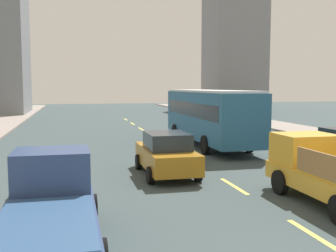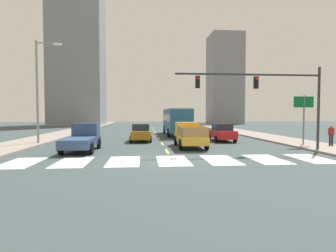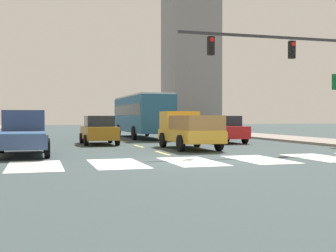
# 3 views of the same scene
# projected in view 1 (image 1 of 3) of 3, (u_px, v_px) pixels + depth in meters

# --- Properties ---
(lane_dash_0) EXTENTS (0.16, 2.40, 0.01)m
(lane_dash_0) POSITION_uv_depth(u_px,v_px,m) (316.00, 236.00, 9.60)
(lane_dash_0) COLOR #E3CD50
(lane_dash_0) RESTS_ON ground
(lane_dash_1) EXTENTS (0.16, 2.40, 0.01)m
(lane_dash_1) POSITION_uv_depth(u_px,v_px,m) (234.00, 186.00, 14.44)
(lane_dash_1) COLOR #E3CD50
(lane_dash_1) RESTS_ON ground
(lane_dash_2) EXTENTS (0.16, 2.40, 0.01)m
(lane_dash_2) POSITION_uv_depth(u_px,v_px,m) (193.00, 161.00, 19.29)
(lane_dash_2) COLOR #E3CD50
(lane_dash_2) RESTS_ON ground
(lane_dash_3) EXTENTS (0.16, 2.40, 0.01)m
(lane_dash_3) POSITION_uv_depth(u_px,v_px,m) (169.00, 146.00, 24.13)
(lane_dash_3) COLOR #E3CD50
(lane_dash_3) RESTS_ON ground
(lane_dash_4) EXTENTS (0.16, 2.40, 0.01)m
(lane_dash_4) POSITION_uv_depth(u_px,v_px,m) (153.00, 136.00, 28.97)
(lane_dash_4) COLOR #E3CD50
(lane_dash_4) RESTS_ON ground
(lane_dash_5) EXTENTS (0.16, 2.40, 0.01)m
(lane_dash_5) POSITION_uv_depth(u_px,v_px,m) (141.00, 129.00, 33.82)
(lane_dash_5) COLOR #E3CD50
(lane_dash_5) RESTS_ON ground
(lane_dash_6) EXTENTS (0.16, 2.40, 0.01)m
(lane_dash_6) POSITION_uv_depth(u_px,v_px,m) (132.00, 124.00, 38.66)
(lane_dash_6) COLOR #E3CD50
(lane_dash_6) RESTS_ON ground
(lane_dash_7) EXTENTS (0.16, 2.40, 0.01)m
(lane_dash_7) POSITION_uv_depth(u_px,v_px,m) (126.00, 119.00, 43.50)
(lane_dash_7) COLOR #E3CD50
(lane_dash_7) RESTS_ON ground
(pickup_stakebed) EXTENTS (2.18, 5.20, 1.96)m
(pickup_stakebed) POSITION_uv_depth(u_px,v_px,m) (328.00, 172.00, 12.42)
(pickup_stakebed) COLOR gold
(pickup_stakebed) RESTS_ON ground
(pickup_dark) EXTENTS (2.18, 5.20, 1.96)m
(pickup_dark) POSITION_uv_depth(u_px,v_px,m) (50.00, 204.00, 9.06)
(pickup_dark) COLOR navy
(pickup_dark) RESTS_ON ground
(city_bus) EXTENTS (2.72, 10.80, 3.32)m
(city_bus) POSITION_uv_depth(u_px,v_px,m) (209.00, 113.00, 24.20)
(city_bus) COLOR #245B84
(city_bus) RESTS_ON ground
(sedan_mid) EXTENTS (2.02, 4.40, 1.72)m
(sedan_mid) POSITION_uv_depth(u_px,v_px,m) (166.00, 154.00, 16.18)
(sedan_mid) COLOR #A8701A
(sedan_mid) RESTS_ON ground
(block_mid_left) EXTENTS (8.40, 8.68, 24.02)m
(block_mid_left) POSITION_uv_depth(u_px,v_px,m) (234.00, 34.00, 66.02)
(block_mid_left) COLOR gray
(block_mid_left) RESTS_ON ground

